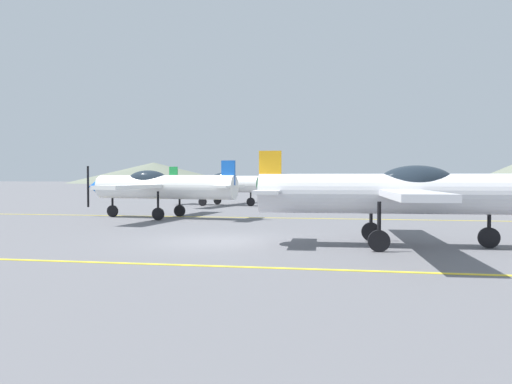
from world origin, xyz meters
TOP-DOWN VIEW (x-y plane):
  - ground_plane at (0.00, 0.00)m, footprint 400.00×400.00m
  - apron_line_near at (0.00, -4.34)m, footprint 80.00×0.16m
  - apron_line_far at (0.00, 8.79)m, footprint 80.00×0.16m
  - airplane_near at (5.10, -0.40)m, footprint 7.82×9.02m
  - airplane_mid at (-4.91, 7.76)m, footprint 7.88×9.05m
  - airplane_far at (-5.00, 18.88)m, footprint 7.91×9.01m
  - hill_left at (-62.46, 152.36)m, footprint 58.82×58.82m

SIDE VIEW (x-z plane):
  - ground_plane at x=0.00m, z-range 0.00..0.00m
  - apron_line_near at x=0.00m, z-range 0.00..0.01m
  - apron_line_far at x=0.00m, z-range 0.00..0.01m
  - airplane_near at x=5.10m, z-range 0.17..2.87m
  - airplane_mid at x=-4.91m, z-range 0.17..2.87m
  - airplane_far at x=-5.00m, z-range 0.17..2.87m
  - hill_left at x=-62.46m, z-range 0.00..7.15m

